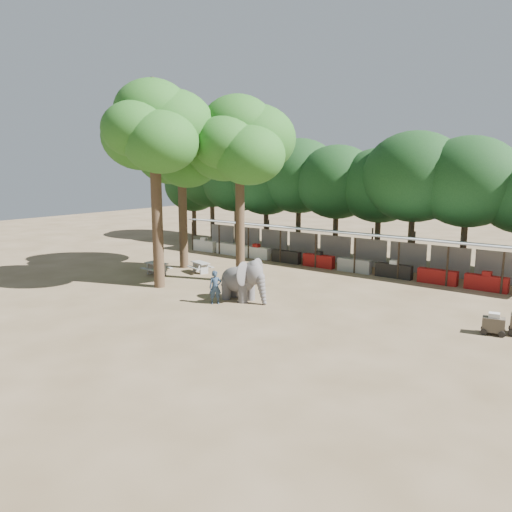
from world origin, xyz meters
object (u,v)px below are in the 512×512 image
Objects in this scene: yard_tree_left at (182,150)px; handler at (215,287)px; yard_tree_back at (240,142)px; cart_front at (493,324)px; picnic_table_far at (200,266)px; yard_tree_center at (155,129)px; picnic_table_near at (156,267)px; elephant at (243,280)px.

handler is (8.30, -5.92, -7.31)m from yard_tree_left.
cart_front is (15.05, -1.24, -8.07)m from yard_tree_back.
yard_tree_back is 6.37× the size of picnic_table_far.
yard_tree_center reaches higher than picnic_table_near.
elephant is 1.66× the size of handler.
yard_tree_center is 1.06× the size of yard_tree_back.
picnic_table_far is (2.32, -0.79, -7.72)m from yard_tree_left.
yard_tree_back is at bearing 130.61° from elephant.
elephant reaches higher than handler.
yard_tree_center is 11.08× the size of cart_front.
handler is at bearing -17.63° from picnic_table_near.
yard_tree_back is 6.39× the size of handler.
handler is at bearing -174.87° from cart_front.
handler is (5.30, -0.92, -8.32)m from yard_tree_center.
cart_front is (18.05, 2.76, -8.73)m from yard_tree_center.
picnic_table_far is at bearing 52.66° from picnic_table_near.
cart_front is at bearing 4.72° from picnic_table_near.
yard_tree_center is at bearing -126.86° from yard_tree_back.
yard_tree_center is at bearing -34.93° from picnic_table_near.
yard_tree_left is at bearing 100.82° from picnic_table_near.
yard_tree_left is at bearing 153.09° from elephant.
cart_front is at bearing 8.69° from yard_tree_center.
yard_tree_center is at bearing -63.98° from picnic_table_far.
elephant is at bearing -12.06° from picnic_table_far.
elephant is (9.06, -4.52, -7.06)m from yard_tree_left.
yard_tree_left is 5.92m from yard_tree_center.
yard_tree_back reaches higher than cart_front.
picnic_table_near reaches higher than picnic_table_far.
yard_tree_back is at bearing 13.68° from picnic_table_far.
handler is (2.30, -4.92, -7.65)m from yard_tree_back.
picnic_table_far is at bearing 164.60° from cart_front.
yard_tree_back is at bearing 22.72° from picnic_table_near.
cart_front is (12.75, 3.68, -0.41)m from handler.
cart_front is at bearing 10.37° from elephant.
picnic_table_far is (-0.68, 4.21, -8.73)m from yard_tree_center.
elephant is (6.06, 0.48, -8.07)m from yard_tree_center.
yard_tree_left is 22.54m from cart_front.
handler is 1.00× the size of picnic_table_far.
yard_tree_back reaches higher than picnic_table_far.
cart_front is at bearing -31.95° from handler.
yard_tree_left is 0.97× the size of yard_tree_back.
elephant is 1.62m from handler.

